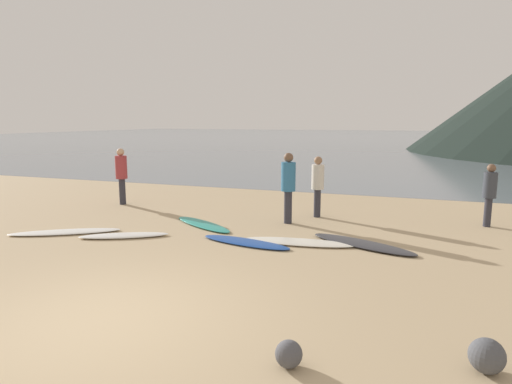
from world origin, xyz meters
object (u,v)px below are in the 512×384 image
Objects in this scene: surfboard_3 at (245,242)px; person_0 at (121,172)px; surfboard_2 at (203,224)px; surfboard_1 at (124,235)px; person_1 at (288,182)px; beach_rock_near at (289,354)px; person_2 at (490,190)px; surfboard_0 at (65,232)px; surfboard_4 at (299,242)px; beach_rock_far at (487,356)px; surfboard_5 at (362,244)px; person_3 at (318,182)px.

person_0 reaches higher than surfboard_3.
person_0 is (-3.58, 1.67, 0.98)m from surfboard_2.
person_1 reaches higher than surfboard_1.
surfboard_2 is 7.37× the size of beach_rock_near.
surfboard_0 is at bearing -66.38° from person_2.
surfboard_4 is 6.47× the size of beach_rock_far.
surfboard_0 and surfboard_3 have the same top height.
beach_rock_near is at bearing -119.13° from person_1.
surfboard_2 is 7.38m from beach_rock_far.
surfboard_5 is at bearing -80.50° from person_1.
person_2 is 5.26× the size of beach_rock_near.
beach_rock_near is (4.85, -3.79, 0.11)m from surfboard_1.
surfboard_4 is at bearing 102.83° from beach_rock_near.
surfboard_2 is (2.64, 1.75, 0.00)m from surfboard_0.
person_2 is at bearing -7.71° from surfboard_0.
surfboard_4 is at bearing -111.85° from person_1.
surfboard_4 is at bearing 14.66° from surfboard_2.
surfboard_3 and surfboard_4 have the same top height.
person_1 reaches higher than surfboard_4.
beach_rock_far is at bearing -51.26° from surfboard_0.
person_3 is 5.57× the size of beach_rock_near.
beach_rock_near is 2.03m from beach_rock_far.
person_2 is at bearing 69.24° from surfboard_5.
person_1 is at bearing 123.01° from beach_rock_far.
person_2 is (5.02, 3.41, 0.87)m from surfboard_3.
person_0 is at bearing 145.06° from beach_rock_far.
person_0 is 5.54m from person_1.
surfboard_3 is at bearing -92.20° from person_0.
surfboard_0 is at bearing -115.88° from surfboard_2.
person_1 is (1.91, 0.96, 1.01)m from surfboard_2.
person_1 is 6.89m from beach_rock_far.
person_2 reaches higher than beach_rock_far.
surfboard_1 is (1.48, 0.18, 0.01)m from surfboard_0.
person_2 reaches higher than surfboard_3.
person_1 is at bearing 105.70° from beach_rock_near.
surfboard_2 reaches higher than surfboard_0.
surfboard_4 is at bearing -143.90° from surfboard_5.
person_0 is 10.20m from person_2.
surfboard_3 is 6.13m from person_2.
beach_rock_near is at bearing -60.92° from surfboard_0.
surfboard_3 is at bearing -19.10° from surfboard_1.
person_3 is (5.10, 3.68, 0.93)m from surfboard_0.
person_1 is at bearing -74.33° from person_2.
surfboard_0 is 1.26× the size of surfboard_1.
surfboard_1 is at bearing 154.81° from beach_rock_far.
beach_rock_near is at bearing -69.00° from surfboard_5.
beach_rock_far reaches higher than surfboard_1.
surfboard_2 is at bearing 162.00° from person_1.
surfboard_2 is 2.74m from surfboard_4.
person_3 is (0.88, 3.07, 0.93)m from surfboard_3.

